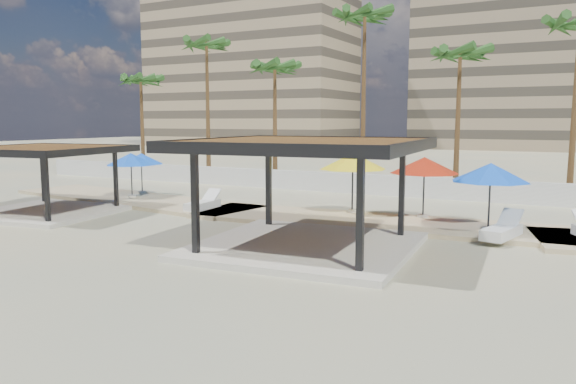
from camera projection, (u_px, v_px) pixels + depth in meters
name	position (u px, v px, depth m)	size (l,w,h in m)	color
ground	(243.00, 254.00, 18.32)	(200.00, 200.00, 0.00)	#C7B484
promenade	(379.00, 220.00, 24.08)	(44.45, 7.97, 0.24)	#C6B284
boundary_wall	(393.00, 186.00, 32.24)	(56.00, 0.30, 1.20)	silver
building_west	(250.00, 56.00, 95.52)	(34.00, 16.00, 32.40)	#937F60
building_mid	(550.00, 53.00, 82.88)	(38.00, 16.00, 30.40)	#847259
pavilion_central	(306.00, 184.00, 18.66)	(7.88, 7.88, 3.71)	beige
pavilion_west	(44.00, 174.00, 25.86)	(6.99, 6.99, 3.15)	beige
umbrella_a	(141.00, 159.00, 32.07)	(3.29, 3.29, 2.28)	beige
umbrella_b	(353.00, 161.00, 25.16)	(3.56, 3.56, 2.70)	beige
umbrella_c	(424.00, 166.00, 23.88)	(3.66, 3.66, 2.60)	beige
umbrella_d	(491.00, 173.00, 20.80)	(3.28, 3.28, 2.58)	beige
umbrella_f	(131.00, 159.00, 30.34)	(3.44, 3.44, 2.40)	beige
lounger_a	(203.00, 204.00, 26.50)	(0.88, 2.29, 0.85)	silver
lounger_b	(502.00, 231.00, 20.01)	(1.25, 2.48, 0.90)	silver
palm_a	(141.00, 84.00, 43.25)	(3.00, 3.00, 8.24)	brown
palm_b	(207.00, 51.00, 40.51)	(3.00, 3.00, 10.60)	brown
palm_c	(275.00, 72.00, 37.41)	(3.00, 3.00, 8.66)	brown
palm_d	(365.00, 24.00, 34.95)	(3.00, 3.00, 11.63)	brown
palm_e	(460.00, 60.00, 32.03)	(3.00, 3.00, 8.92)	brown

